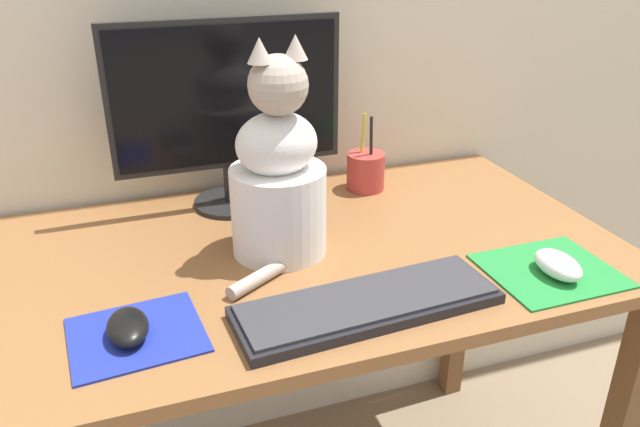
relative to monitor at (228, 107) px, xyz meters
name	(u,v)px	position (x,y,z in m)	size (l,w,h in m)	color
desk	(296,298)	(0.06, -0.24, -0.32)	(1.23, 0.68, 0.74)	brown
monitor	(228,107)	(0.00, 0.00, 0.00)	(0.48, 0.17, 0.39)	black
keyboard	(368,304)	(0.11, -0.47, -0.20)	(0.43, 0.17, 0.02)	black
mousepad_left	(136,335)	(-0.24, -0.42, -0.21)	(0.21, 0.19, 0.00)	#1E2D9E
mousepad_right	(550,271)	(0.47, -0.47, -0.21)	(0.22, 0.20, 0.00)	#238438
computer_mouse_left	(128,327)	(-0.25, -0.42, -0.20)	(0.06, 0.10, 0.03)	black
computer_mouse_right	(558,265)	(0.47, -0.48, -0.19)	(0.06, 0.10, 0.04)	white
cat	(278,178)	(0.04, -0.24, -0.07)	(0.23, 0.25, 0.40)	white
pen_cup	(366,171)	(0.30, -0.01, -0.17)	(0.09, 0.09, 0.17)	#B23833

